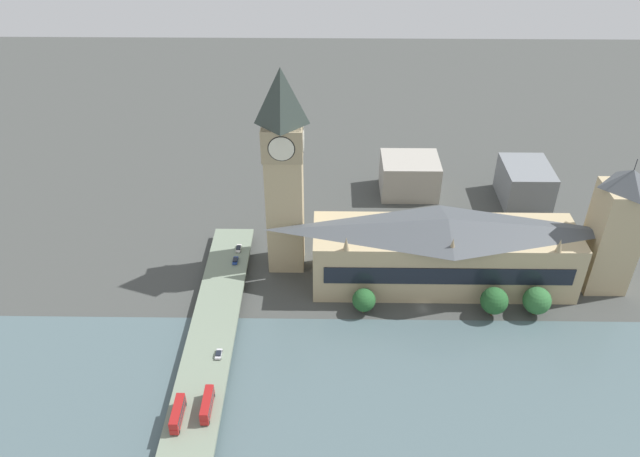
% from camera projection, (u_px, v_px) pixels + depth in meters
% --- Properties ---
extents(ground_plane, '(600.00, 600.00, 0.00)m').
position_uv_depth(ground_plane, '(423.00, 309.00, 220.80)').
color(ground_plane, '#424442').
extents(river_water, '(65.48, 360.00, 0.30)m').
position_uv_depth(river_water, '(439.00, 395.00, 188.91)').
color(river_water, '#4C6066').
rests_on(river_water, ground_plane).
extents(parliament_hall, '(25.02, 94.33, 28.23)m').
position_uv_depth(parliament_hall, '(444.00, 252.00, 225.24)').
color(parliament_hall, tan).
rests_on(parliament_hall, ground_plane).
extents(clock_tower, '(14.43, 14.43, 78.63)m').
position_uv_depth(clock_tower, '(284.00, 168.00, 219.15)').
color(clock_tower, tan).
rests_on(clock_tower, ground_plane).
extents(victoria_tower, '(15.08, 15.08, 52.29)m').
position_uv_depth(victoria_tower, '(614.00, 230.00, 218.85)').
color(victoria_tower, tan).
rests_on(victoria_tower, ground_plane).
extents(road_bridge, '(162.96, 15.52, 4.15)m').
position_uv_depth(road_bridge, '(201.00, 385.00, 187.92)').
color(road_bridge, '#5D6A59').
rests_on(road_bridge, ground_plane).
extents(double_decker_bus_lead, '(11.42, 2.51, 4.60)m').
position_uv_depth(double_decker_bus_lead, '(207.00, 404.00, 177.87)').
color(double_decker_bus_lead, red).
rests_on(double_decker_bus_lead, road_bridge).
extents(double_decker_bus_mid, '(11.34, 2.56, 4.77)m').
position_uv_depth(double_decker_bus_mid, '(178.00, 413.00, 175.14)').
color(double_decker_bus_mid, red).
rests_on(double_decker_bus_mid, road_bridge).
extents(car_northbound_lead, '(4.50, 1.87, 1.36)m').
position_uv_depth(car_northbound_lead, '(235.00, 260.00, 236.02)').
color(car_northbound_lead, navy).
rests_on(car_northbound_lead, road_bridge).
extents(car_northbound_mid, '(4.26, 1.90, 1.34)m').
position_uv_depth(car_northbound_mid, '(219.00, 354.00, 196.42)').
color(car_northbound_mid, silver).
rests_on(car_northbound_mid, road_bridge).
extents(car_northbound_tail, '(4.79, 1.86, 1.37)m').
position_uv_depth(car_northbound_tail, '(239.00, 248.00, 242.36)').
color(car_northbound_tail, silver).
rests_on(car_northbound_tail, road_bridge).
extents(city_block_west, '(21.44, 25.61, 16.75)m').
position_uv_depth(city_block_west, '(409.00, 176.00, 281.52)').
color(city_block_west, '#A39E93').
rests_on(city_block_west, ground_plane).
extents(city_block_center, '(26.08, 20.28, 16.96)m').
position_uv_depth(city_block_center, '(525.00, 183.00, 275.70)').
color(city_block_center, slate).
rests_on(city_block_center, ground_plane).
extents(tree_embankment_near, '(9.68, 9.68, 11.21)m').
position_uv_depth(tree_embankment_near, '(537.00, 301.00, 214.91)').
color(tree_embankment_near, brown).
rests_on(tree_embankment_near, ground_plane).
extents(tree_embankment_mid, '(8.21, 8.21, 9.71)m').
position_uv_depth(tree_embankment_mid, '(364.00, 300.00, 216.27)').
color(tree_embankment_mid, brown).
rests_on(tree_embankment_mid, ground_plane).
extents(tree_embankment_far, '(9.54, 9.54, 11.54)m').
position_uv_depth(tree_embankment_far, '(494.00, 301.00, 214.22)').
color(tree_embankment_far, brown).
rests_on(tree_embankment_far, ground_plane).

